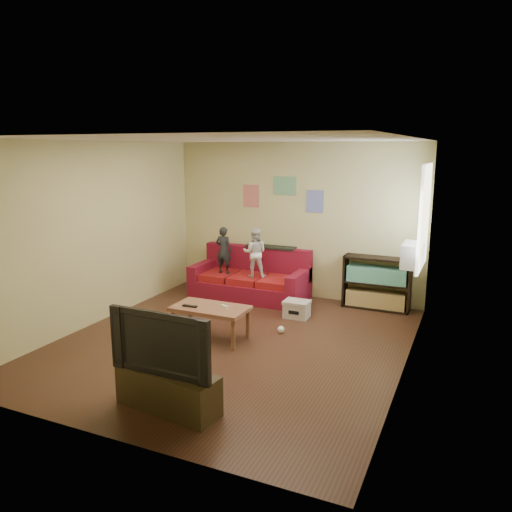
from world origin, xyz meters
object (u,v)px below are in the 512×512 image
at_px(child_a, 224,250).
at_px(file_box, 297,309).
at_px(coffee_table, 210,311).
at_px(bookshelf, 377,286).
at_px(tv_stand, 168,390).
at_px(television, 166,341).
at_px(child_b, 255,253).
at_px(sofa, 251,280).

height_order(child_a, file_box, child_a).
distance_m(coffee_table, bookshelf, 2.93).
xyz_separation_m(bookshelf, tv_stand, (-1.29, -4.14, -0.18)).
bearing_deg(tv_stand, television, 0.00).
distance_m(child_a, bookshelf, 2.68).
bearing_deg(television, child_a, 110.43).
relative_size(child_b, television, 0.75).
relative_size(child_b, file_box, 2.15).
bearing_deg(child_b, television, 83.97).
bearing_deg(bookshelf, coffee_table, -128.67).
xyz_separation_m(child_b, file_box, (0.97, -0.56, -0.71)).
bearing_deg(coffee_table, file_box, 59.19).
distance_m(child_b, file_box, 1.32).
relative_size(coffee_table, tv_stand, 0.94).
xyz_separation_m(sofa, coffee_table, (0.32, -2.06, 0.10)).
height_order(child_a, television, child_a).
xyz_separation_m(child_b, bookshelf, (2.01, 0.40, -0.46)).
relative_size(coffee_table, bookshelf, 0.96).
bearing_deg(file_box, tv_stand, -94.55).
bearing_deg(bookshelf, child_b, -168.73).
height_order(file_box, television, television).
bearing_deg(child_b, file_box, 133.03).
distance_m(bookshelf, tv_stand, 4.34).
height_order(child_a, coffee_table, child_a).
distance_m(sofa, bookshelf, 2.17).
height_order(coffee_table, television, television).
bearing_deg(child_b, child_a, -16.85).
relative_size(coffee_table, file_box, 2.63).
bearing_deg(child_a, coffee_table, 111.66).
distance_m(child_b, bookshelf, 2.10).
bearing_deg(television, bookshelf, 73.70).
bearing_deg(tv_stand, sofa, 109.62).
xyz_separation_m(child_a, coffee_table, (0.78, -1.89, -0.44)).
distance_m(sofa, child_b, 0.59).
distance_m(bookshelf, file_box, 1.44).
bearing_deg(sofa, coffee_table, -81.08).
distance_m(coffee_table, file_box, 1.57).
relative_size(child_b, bookshelf, 0.78).
height_order(sofa, child_b, child_b).
distance_m(child_a, tv_stand, 4.01).
xyz_separation_m(sofa, bookshelf, (2.16, 0.23, 0.09)).
distance_m(file_box, tv_stand, 3.19).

